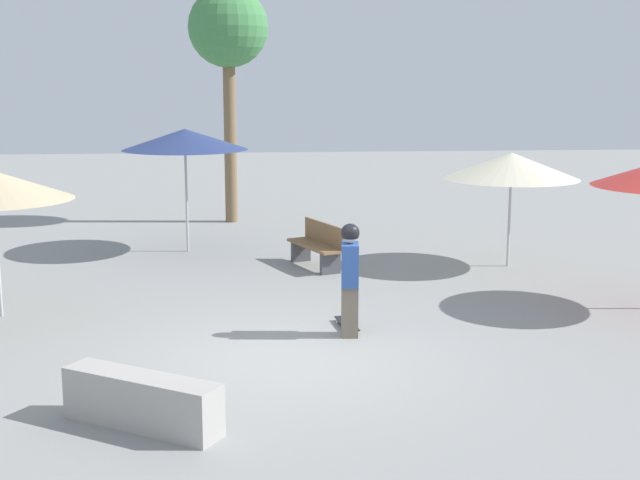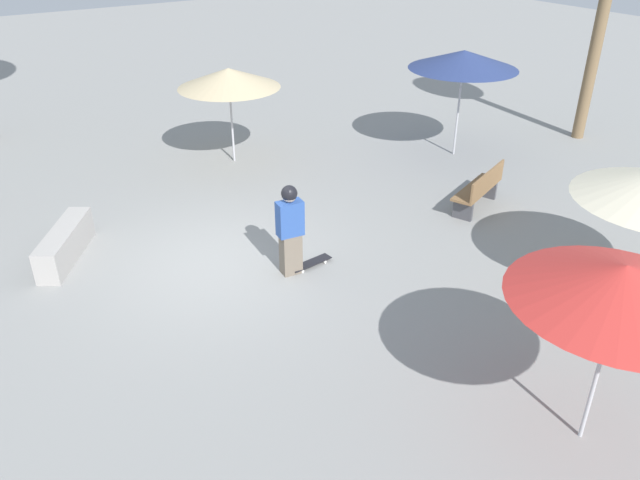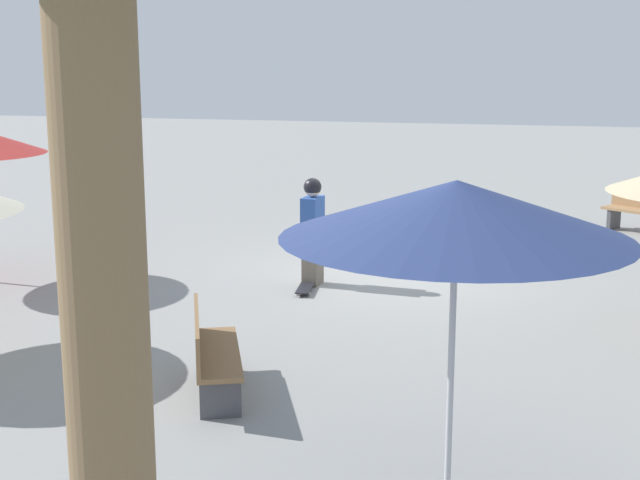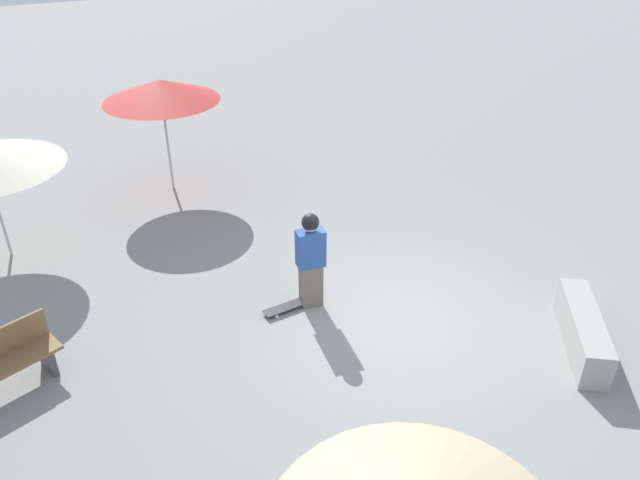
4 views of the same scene
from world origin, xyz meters
TOP-DOWN VIEW (x-y plane):
  - ground_plane at (0.00, 0.00)m, footprint 60.00×60.00m
  - skater_main at (-0.97, -0.97)m, footprint 0.28×0.45m
  - skateboard at (-0.98, -1.35)m, footprint 0.29×0.82m
  - concrete_ledge at (1.59, 2.12)m, footprint 1.75×1.33m
  - bench_near at (-0.90, -5.44)m, footprint 1.01×1.65m
  - shade_umbrella_navy at (1.66, -7.21)m, footprint 2.55×2.55m

SIDE VIEW (x-z plane):
  - ground_plane at x=0.00m, z-range 0.00..0.00m
  - skateboard at x=-0.98m, z-range 0.02..0.09m
  - concrete_ledge at x=1.59m, z-range 0.00..0.57m
  - bench_near at x=-0.90m, z-range 0.00..0.85m
  - skater_main at x=-0.97m, z-range 0.06..1.67m
  - shade_umbrella_navy at x=1.66m, z-range 1.05..3.58m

